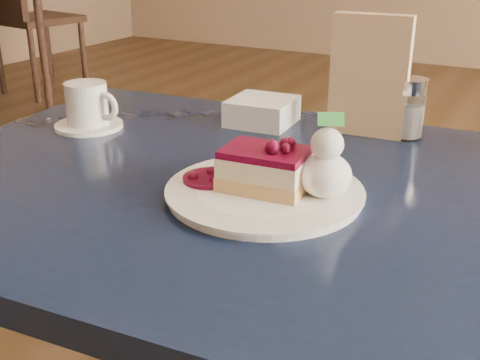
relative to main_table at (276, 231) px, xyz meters
The scene contains 9 objects.
main_table is the anchor object (origin of this frame).
dessert_plate 0.09m from the main_table, 85.81° to the right, with size 0.26×0.26×0.01m, color white.
cheesecake_slice 0.12m from the main_table, 85.81° to the right, with size 0.12×0.09×0.06m.
whipped_cream 0.15m from the main_table, 21.00° to the right, with size 0.07×0.07×0.06m.
berry_sauce 0.13m from the main_table, 142.90° to the right, with size 0.08×0.08×0.01m, color #480521.
coffee_set 0.44m from the main_table, 169.07° to the left, with size 0.13×0.12×0.08m.
menu_card 0.34m from the main_table, 82.23° to the left, with size 0.13×0.03×0.21m, color beige.
sugar_shaker 0.35m from the main_table, 70.31° to the left, with size 0.06×0.06×0.10m.
napkin_stack 0.31m from the main_table, 120.62° to the left, with size 0.11×0.11×0.05m, color white.
Camera 1 is at (0.21, -0.31, 1.04)m, focal length 45.00 mm.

